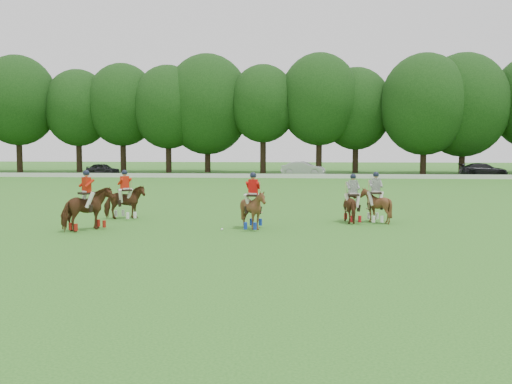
# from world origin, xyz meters

# --- Properties ---
(ground) EXTENTS (180.00, 180.00, 0.00)m
(ground) POSITION_xyz_m (0.00, 0.00, 0.00)
(ground) COLOR #27611B
(ground) RESTS_ON ground
(tree_line) EXTENTS (117.98, 14.32, 14.75)m
(tree_line) POSITION_xyz_m (0.26, 48.05, 8.23)
(tree_line) COLOR black
(tree_line) RESTS_ON ground
(boundary_rail) EXTENTS (120.00, 0.10, 0.44)m
(boundary_rail) POSITION_xyz_m (0.00, 38.00, 0.22)
(boundary_rail) COLOR white
(boundary_rail) RESTS_ON ground
(car_left) EXTENTS (4.13, 2.60, 1.31)m
(car_left) POSITION_xyz_m (-17.79, 42.50, 0.66)
(car_left) COLOR black
(car_left) RESTS_ON ground
(car_mid) EXTENTS (4.95, 2.44, 1.56)m
(car_mid) POSITION_xyz_m (4.76, 42.50, 0.78)
(car_mid) COLOR #A7A7AC
(car_mid) RESTS_ON ground
(car_right) EXTENTS (4.98, 2.11, 1.43)m
(car_right) POSITION_xyz_m (24.00, 42.50, 0.72)
(car_right) COLOR black
(car_right) RESTS_ON ground
(polo_red_a) EXTENTS (1.99, 2.20, 2.43)m
(polo_red_a) POSITION_xyz_m (-4.03, 1.87, 0.89)
(polo_red_a) COLOR #522A15
(polo_red_a) RESTS_ON ground
(polo_red_b) EXTENTS (2.02, 2.02, 2.27)m
(polo_red_b) POSITION_xyz_m (-3.61, 5.47, 0.81)
(polo_red_b) COLOR #522A15
(polo_red_b) RESTS_ON ground
(polo_red_c) EXTENTS (1.45, 1.60, 2.31)m
(polo_red_c) POSITION_xyz_m (2.56, 2.74, 0.83)
(polo_red_c) COLOR #522A15
(polo_red_c) RESTS_ON ground
(polo_stripe_a) EXTENTS (1.09, 1.80, 2.15)m
(polo_stripe_a) POSITION_xyz_m (6.77, 5.11, 0.76)
(polo_stripe_a) COLOR #522A15
(polo_stripe_a) RESTS_ON ground
(polo_stripe_b) EXTENTS (1.30, 1.45, 2.23)m
(polo_stripe_b) POSITION_xyz_m (7.78, 5.20, 0.80)
(polo_stripe_b) COLOR #522A15
(polo_stripe_b) RESTS_ON ground
(polo_ball) EXTENTS (0.09, 0.09, 0.09)m
(polo_ball) POSITION_xyz_m (1.34, 2.34, 0.04)
(polo_ball) COLOR white
(polo_ball) RESTS_ON ground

